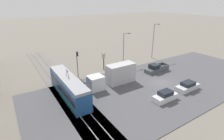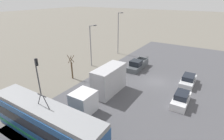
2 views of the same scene
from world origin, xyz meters
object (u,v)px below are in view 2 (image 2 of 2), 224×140
at_px(pickup_truck, 137,65).
at_px(street_lamp_near_crossing, 119,31).
at_px(street_tree, 72,68).
at_px(sedan_car_1, 188,80).
at_px(street_lamp_mid_block, 91,43).
at_px(box_truck, 104,84).
at_px(sedan_car_0, 181,99).
at_px(light_rail_tram, 47,123).
at_px(traffic_light_pole, 38,73).

height_order(pickup_truck, street_lamp_near_crossing, street_lamp_near_crossing).
bearing_deg(pickup_truck, street_tree, 51.50).
bearing_deg(street_tree, sedan_car_1, -155.13).
distance_m(street_lamp_near_crossing, street_lamp_mid_block, 9.60).
distance_m(box_truck, street_lamp_near_crossing, 19.97).
bearing_deg(box_truck, sedan_car_0, -159.14).
distance_m(box_truck, pickup_truck, 11.32).
height_order(sedan_car_0, sedan_car_1, sedan_car_0).
bearing_deg(street_lamp_mid_block, pickup_truck, -160.62).
height_order(light_rail_tram, sedan_car_0, light_rail_tram).
bearing_deg(traffic_light_pole, light_rail_tram, 146.96).
height_order(pickup_truck, traffic_light_pole, traffic_light_pole).
relative_size(light_rail_tram, sedan_car_0, 2.93).
height_order(box_truck, street_tree, street_tree).
bearing_deg(street_lamp_mid_block, sedan_car_1, -175.80).
height_order(traffic_light_pole, street_tree, traffic_light_pole).
xyz_separation_m(light_rail_tram, street_lamp_near_crossing, (7.92, -26.90, 3.50)).
bearing_deg(street_lamp_mid_block, light_rail_tram, 115.58).
xyz_separation_m(light_rail_tram, traffic_light_pole, (6.87, -4.47, 1.72)).
xyz_separation_m(street_lamp_near_crossing, street_lamp_mid_block, (0.38, 9.56, -0.81)).
bearing_deg(street_tree, pickup_truck, -128.50).
height_order(sedan_car_1, traffic_light_pole, traffic_light_pole).
distance_m(pickup_truck, street_tree, 11.95).
bearing_deg(street_lamp_near_crossing, street_tree, 91.87).
xyz_separation_m(box_truck, sedan_car_0, (-9.22, -3.51, -1.06)).
distance_m(traffic_light_pole, street_lamp_near_crossing, 22.52).
bearing_deg(street_lamp_mid_block, sedan_car_0, 164.76).
relative_size(box_truck, street_tree, 2.38).
height_order(box_truck, traffic_light_pole, traffic_light_pole).
bearing_deg(sedan_car_0, pickup_truck, 140.53).
height_order(box_truck, pickup_truck, box_truck).
bearing_deg(street_tree, sedan_car_0, -174.69).
distance_m(box_truck, street_tree, 7.86).
bearing_deg(box_truck, traffic_light_pole, 32.58).
bearing_deg(street_lamp_near_crossing, pickup_truck, 140.10).
height_order(sedan_car_1, street_lamp_mid_block, street_lamp_mid_block).
xyz_separation_m(pickup_truck, street_lamp_near_crossing, (7.93, -6.63, 4.52)).
bearing_deg(light_rail_tram, box_truck, -91.36).
relative_size(sedan_car_0, street_lamp_mid_block, 0.55).
distance_m(box_truck, sedan_car_0, 9.92).
height_order(box_truck, street_lamp_mid_block, street_lamp_mid_block).
relative_size(light_rail_tram, street_tree, 3.12).
height_order(street_tree, street_lamp_mid_block, street_lamp_mid_block).
distance_m(light_rail_tram, street_lamp_near_crossing, 28.26).
relative_size(sedan_car_0, sedan_car_1, 0.92).
bearing_deg(pickup_truck, light_rail_tram, 89.97).
distance_m(light_rail_tram, sedan_car_1, 20.79).
xyz_separation_m(pickup_truck, sedan_car_1, (-9.16, 1.64, -0.06)).
xyz_separation_m(sedan_car_1, street_lamp_mid_block, (17.47, 1.28, 3.77)).
relative_size(box_truck, street_lamp_mid_block, 1.24).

